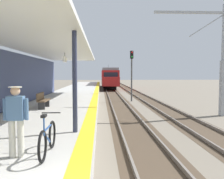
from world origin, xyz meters
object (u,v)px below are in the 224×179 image
Objects in this scene: catenary_pylon_far_side at (220,63)px; commuter_person at (16,117)px; bicycle_beside_commuter at (48,139)px; approaching_train at (109,77)px; rail_signal_post at (132,70)px; platform_bench at (43,100)px.

commuter_person is at bearing -133.62° from catenary_pylon_far_side.
commuter_person is 0.90m from bicycle_beside_commuter.
bicycle_beside_commuter is 0.24× the size of catenary_pylon_far_side.
approaching_train is 11.74× the size of commuter_person.
rail_signal_post is (4.49, 19.36, 1.90)m from bicycle_beside_commuter.
approaching_train is 12.25× the size of platform_bench.
bicycle_beside_commuter is (-2.98, -43.10, -0.88)m from approaching_train.
catenary_pylon_far_side is (9.30, 10.36, 2.31)m from bicycle_beside_commuter.
catenary_pylon_far_side is (10.00, 10.49, 1.76)m from commuter_person.
approaching_train is at bearing 81.87° from platform_bench.
rail_signal_post is at bearing 118.13° from catenary_pylon_far_side.
rail_signal_post is 0.69× the size of catenary_pylon_far_side.
approaching_train is at bearing 93.64° from rail_signal_post.
rail_signal_post reaches higher than commuter_person.
catenary_pylon_far_side is at bearing -61.87° from rail_signal_post.
rail_signal_post reaches higher than bicycle_beside_commuter.
approaching_train reaches higher than commuter_person.
catenary_pylon_far_side reaches higher than commuter_person.
rail_signal_post is 13.07m from platform_bench.
approaching_train is at bearing 86.05° from bicycle_beside_commuter.
platform_bench is at bearing 99.01° from commuter_person.
catenary_pylon_far_side is (6.32, -32.74, 1.43)m from approaching_train.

